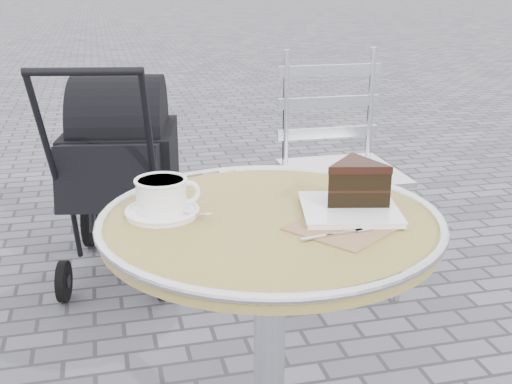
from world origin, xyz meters
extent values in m
cylinder|color=silver|center=(0.00, 0.00, 0.36)|extent=(0.07, 0.07, 0.67)
cylinder|color=tan|center=(0.00, 0.00, 0.71)|extent=(0.70, 0.70, 0.03)
torus|color=silver|center=(0.00, 0.00, 0.73)|extent=(0.72, 0.72, 0.02)
cylinder|color=white|center=(-0.22, 0.07, 0.74)|extent=(0.15, 0.15, 0.01)
cylinder|color=white|center=(-0.22, 0.07, 0.77)|extent=(0.11, 0.11, 0.07)
torus|color=white|center=(-0.16, 0.07, 0.77)|extent=(0.05, 0.02, 0.05)
cylinder|color=beige|center=(-0.22, 0.07, 0.80)|extent=(0.09, 0.09, 0.01)
cube|color=#926A50|center=(0.12, -0.09, 0.73)|extent=(0.25, 0.25, 0.00)
cube|color=white|center=(0.17, -0.02, 0.74)|extent=(0.23, 0.23, 0.01)
cylinder|color=silver|center=(0.38, 0.83, 0.24)|extent=(0.03, 0.03, 0.47)
cylinder|color=silver|center=(0.73, 0.83, 0.24)|extent=(0.03, 0.03, 0.47)
cylinder|color=silver|center=(0.38, 1.19, 0.24)|extent=(0.03, 0.03, 0.47)
cylinder|color=silver|center=(0.74, 1.19, 0.24)|extent=(0.03, 0.03, 0.47)
cube|color=silver|center=(0.56, 1.01, 0.48)|extent=(0.42, 0.42, 0.02)
cube|color=black|center=(-0.28, 1.38, 0.43)|extent=(0.48, 0.66, 0.36)
cylinder|color=black|center=(-0.37, 0.90, 0.92)|extent=(0.38, 0.10, 0.03)
cylinder|color=black|center=(-0.52, 1.15, 0.08)|extent=(0.06, 0.16, 0.16)
cylinder|color=black|center=(-0.15, 1.08, 0.08)|extent=(0.06, 0.16, 0.16)
cylinder|color=black|center=(-0.42, 1.68, 0.13)|extent=(0.08, 0.25, 0.25)
cylinder|color=black|center=(-0.05, 1.61, 0.13)|extent=(0.08, 0.25, 0.25)
camera|label=1|loc=(-0.32, -1.20, 1.21)|focal=45.00mm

